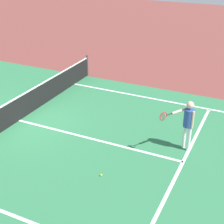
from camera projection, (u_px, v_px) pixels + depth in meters
ground_plane at (19, 120)px, 13.07m from camera, size 60.00×60.00×0.00m
court_surface_inbounds at (19, 120)px, 13.07m from camera, size 10.62×24.40×0.00m
line_sideline_right at (198, 107)px, 14.11m from camera, size 0.10×11.89×0.01m
line_service_near at (183, 162)px, 10.62m from camera, size 8.22×0.10×0.01m
line_center_service at (93, 139)px, 11.84m from camera, size 0.10×6.40×0.01m
net at (18, 109)px, 12.85m from camera, size 10.88×0.09×1.07m
player_near at (188, 120)px, 10.80m from camera, size 0.99×0.93×1.73m
tennis_ball_mid_court at (101, 175)px, 9.98m from camera, size 0.07×0.07×0.07m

